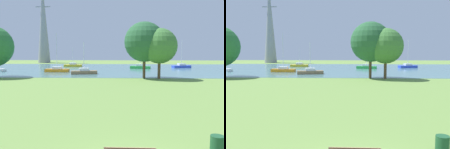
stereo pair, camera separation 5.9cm
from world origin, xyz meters
The scene contains 11 objects.
ground_plane centered at (0.00, 22.00, 0.00)m, with size 160.00×160.00×0.00m, color olive.
litter_bin centered at (3.67, 1.96, 0.40)m, with size 0.56×0.56×0.80m, color #1E512D.
water_surface centered at (0.00, 50.00, 0.01)m, with size 140.00×40.00×0.02m, color slate.
sailboat_orange centered at (-13.64, 40.39, 0.47)m, with size 4.87×1.74×7.82m.
sailboat_green centered at (3.91, 50.50, 0.45)m, with size 5.01×2.46×5.85m.
sailboat_yellow centered at (-13.81, 56.83, 0.45)m, with size 4.84×1.63×5.34m.
sailboat_blue centered at (14.49, 53.75, 0.46)m, with size 5.03×2.97×7.04m.
sailboat_brown centered at (-7.48, 36.38, 0.45)m, with size 5.02×2.55×5.85m.
tree_west_near centered at (3.08, 30.34, 5.69)m, with size 6.29×6.29×8.85m.
tree_east_near centered at (5.30, 29.44, 5.04)m, with size 5.41×5.41×7.76m.
electricity_pylon centered at (-28.80, 78.51, 14.31)m, with size 6.40×4.40×28.59m.
Camera 2 is at (-0.19, -7.92, 4.30)m, focal length 38.76 mm.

